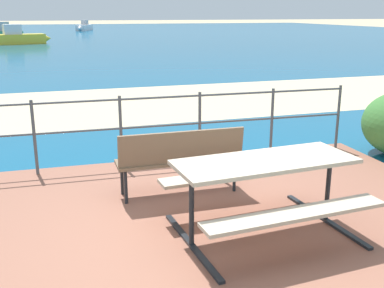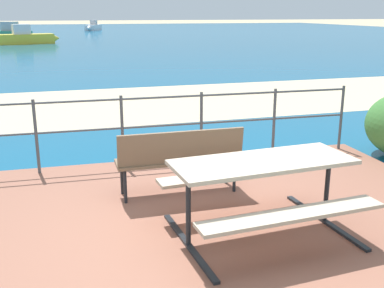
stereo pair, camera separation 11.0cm
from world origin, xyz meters
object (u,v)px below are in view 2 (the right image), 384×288
(park_bench, at_px, (180,155))
(boat_near, at_px, (7,33))
(picnic_table, at_px, (262,179))
(boat_far, at_px, (93,27))
(boat_mid, at_px, (27,37))

(park_bench, height_order, boat_near, boat_near)
(park_bench, bearing_deg, picnic_table, 113.20)
(park_bench, bearing_deg, boat_near, -81.85)
(boat_near, bearing_deg, picnic_table, 138.38)
(park_bench, relative_size, boat_near, 0.34)
(boat_near, relative_size, boat_far, 0.98)
(picnic_table, height_order, boat_far, boat_far)
(park_bench, xyz_separation_m, boat_far, (1.83, 53.65, -0.16))
(picnic_table, relative_size, park_bench, 1.26)
(boat_mid, bearing_deg, picnic_table, -95.78)
(picnic_table, xyz_separation_m, boat_far, (1.28, 54.87, -0.24))
(picnic_table, height_order, park_bench, park_bench)
(park_bench, distance_m, boat_far, 53.68)
(park_bench, xyz_separation_m, boat_mid, (-4.04, 30.33, -0.09))
(picnic_table, xyz_separation_m, boat_near, (-6.88, 40.35, -0.23))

